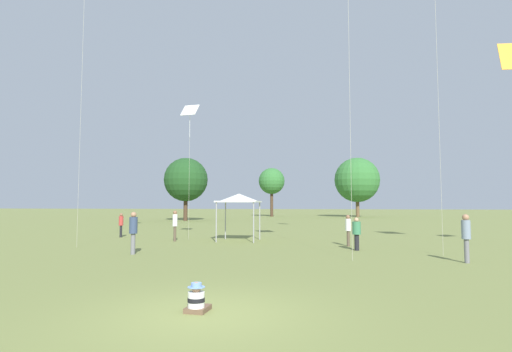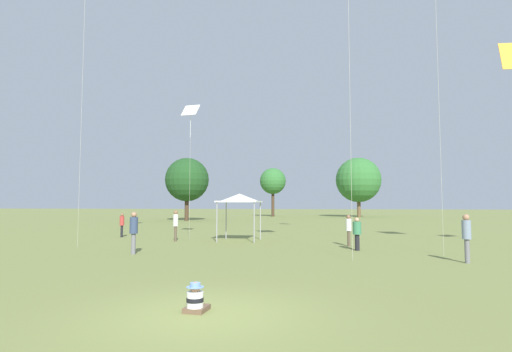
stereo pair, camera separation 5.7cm
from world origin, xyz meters
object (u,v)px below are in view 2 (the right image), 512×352
at_px(person_standing_1, 122,223).
at_px(distant_tree_0, 187,180).
at_px(person_standing_4, 357,231).
at_px(canopy_tent, 239,198).
at_px(seated_toddler, 195,300).
at_px(person_standing_5, 349,227).
at_px(distant_tree_1, 273,181).
at_px(kite_3, 191,113).
at_px(person_standing_3, 176,222).
at_px(distant_tree_2, 358,180).
at_px(person_standing_2, 467,233).
at_px(person_standing_0, 134,229).

distance_m(person_standing_1, distant_tree_0, 25.24).
relative_size(person_standing_1, person_standing_4, 1.02).
height_order(person_standing_1, canopy_tent, canopy_tent).
bearing_deg(seated_toddler, person_standing_4, 74.90).
bearing_deg(person_standing_5, distant_tree_1, 46.38).
xyz_separation_m(person_standing_1, kite_3, (4.92, -0.94, 6.86)).
distance_m(person_standing_3, person_standing_4, 10.50).
xyz_separation_m(distant_tree_1, distant_tree_2, (14.17, -0.31, 0.08)).
xyz_separation_m(person_standing_1, distant_tree_2, (18.89, 42.65, 5.11)).
relative_size(person_standing_2, distant_tree_2, 0.19).
relative_size(distant_tree_1, distant_tree_2, 0.85).
bearing_deg(person_standing_2, canopy_tent, 141.98).
bearing_deg(seated_toddler, distant_tree_1, 100.39).
bearing_deg(distant_tree_2, person_standing_5, -95.72).
height_order(seated_toddler, person_standing_2, person_standing_2).
height_order(seated_toddler, distant_tree_0, distant_tree_0).
bearing_deg(person_standing_2, person_standing_5, 124.58).
bearing_deg(person_standing_3, distant_tree_2, -67.60).
bearing_deg(person_standing_3, person_standing_0, 133.58).
bearing_deg(person_standing_3, canopy_tent, -126.08).
distance_m(person_standing_4, distant_tree_2, 48.20).
bearing_deg(person_standing_3, person_standing_4, -156.14).
bearing_deg(distant_tree_1, person_standing_5, -78.30).
distance_m(seated_toddler, person_standing_5, 13.84).
bearing_deg(distant_tree_0, distant_tree_1, 64.34).
bearing_deg(person_standing_2, seated_toddler, -136.75).
distance_m(kite_3, distant_tree_0, 27.15).
bearing_deg(person_standing_4, person_standing_3, -4.77).
xyz_separation_m(person_standing_1, person_standing_5, (14.30, -3.26, 0.03)).
height_order(person_standing_2, distant_tree_0, distant_tree_0).
relative_size(person_standing_1, person_standing_3, 0.88).
bearing_deg(distant_tree_0, person_standing_0, -74.61).
distance_m(person_standing_4, distant_tree_0, 35.28).
height_order(seated_toddler, distant_tree_1, distant_tree_1).
height_order(person_standing_2, distant_tree_1, distant_tree_1).
distance_m(person_standing_2, distant_tree_0, 40.10).
relative_size(person_standing_3, distant_tree_0, 0.22).
bearing_deg(person_standing_4, kite_3, -11.63).
distance_m(person_standing_5, canopy_tent, 6.68).
height_order(seated_toddler, person_standing_1, person_standing_1).
height_order(seated_toddler, person_standing_4, person_standing_4).
height_order(seated_toddler, person_standing_0, person_standing_0).
distance_m(person_standing_1, kite_3, 8.50).
relative_size(distant_tree_0, distant_tree_1, 0.98).
distance_m(person_standing_4, distant_tree_1, 49.30).
bearing_deg(distant_tree_0, canopy_tent, -64.57).
bearing_deg(canopy_tent, distant_tree_1, 94.39).
height_order(distant_tree_0, distant_tree_2, distant_tree_2).
bearing_deg(person_standing_0, person_standing_1, -177.33).
distance_m(person_standing_2, person_standing_4, 5.02).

